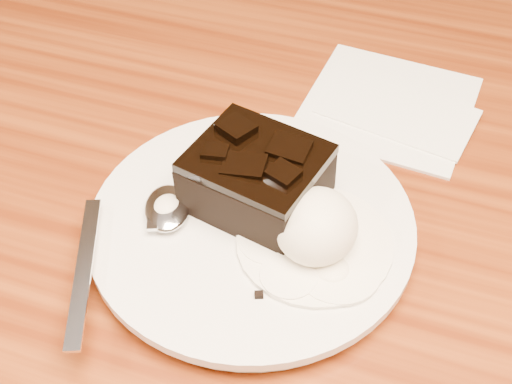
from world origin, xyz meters
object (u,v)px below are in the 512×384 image
(plate, at_px, (252,228))
(ice_cream_scoop, at_px, (316,226))
(napkin, at_px, (388,104))
(brownie, at_px, (257,181))
(spoon, at_px, (167,210))

(plate, height_order, ice_cream_scoop, ice_cream_scoop)
(napkin, bearing_deg, ice_cream_scoop, -94.74)
(plate, distance_m, brownie, 0.04)
(spoon, xyz_separation_m, napkin, (0.13, 0.20, -0.02))
(plate, height_order, brownie, brownie)
(plate, relative_size, ice_cream_scoop, 3.90)
(brownie, bearing_deg, ice_cream_scoop, -27.03)
(plate, relative_size, napkin, 1.67)
(napkin, bearing_deg, plate, -109.67)
(spoon, height_order, napkin, spoon)
(plate, xyz_separation_m, napkin, (0.07, 0.19, -0.01))
(brownie, height_order, spoon, brownie)
(plate, relative_size, spoon, 1.29)
(brownie, bearing_deg, plate, -81.98)
(ice_cream_scoop, xyz_separation_m, spoon, (-0.11, -0.01, -0.02))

